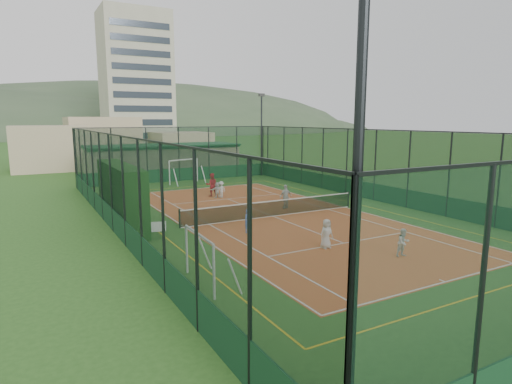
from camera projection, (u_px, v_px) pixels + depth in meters
ground at (273, 216)px, 25.46m from camera, size 300.00×300.00×0.00m
court_slab at (273, 216)px, 25.46m from camera, size 11.17×23.97×0.01m
tennis_net at (273, 208)px, 25.37m from camera, size 11.67×0.12×1.06m
perimeter_fence at (273, 175)px, 25.04m from camera, size 18.12×34.12×5.00m
floodlight_sw at (355, 228)px, 6.35m from camera, size 0.60×0.26×8.25m
floodlight_ne at (261, 135)px, 43.19m from camera, size 0.60×0.26×8.25m
clubhouse at (164, 160)px, 44.20m from camera, size 15.20×7.20×3.15m
apartment_tower at (136, 79)px, 99.47m from camera, size 15.00×12.00×30.00m
distant_hills at (60, 135)px, 155.03m from camera, size 200.00×60.00×24.00m
hedge_left at (121, 195)px, 23.14m from camera, size 1.14×7.60×3.33m
white_bench at (148, 230)px, 20.55m from camera, size 1.66×0.83×0.90m
futsal_goal_near at (199, 260)px, 14.79m from camera, size 2.85×0.90×1.83m
futsal_goal_far at (184, 171)px, 38.51m from camera, size 3.43×2.03×2.13m
child_near_left at (326, 234)px, 19.08m from camera, size 0.66×0.44×1.33m
child_near_mid at (248, 221)px, 21.71m from camera, size 0.45×0.30×1.22m
child_near_right at (403, 243)px, 17.93m from camera, size 0.62×0.50×1.21m
child_far_left at (221, 189)px, 31.52m from camera, size 0.87×0.64×1.20m
child_far_right at (286, 197)px, 27.60m from camera, size 0.93×0.44×1.54m
child_far_back at (217, 190)px, 31.43m from camera, size 1.10×0.51×1.14m
coach at (212, 185)px, 31.99m from camera, size 0.98×0.84×1.73m
tennis_balls at (254, 212)px, 26.37m from camera, size 5.82×0.53×0.07m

